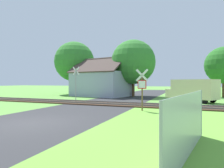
% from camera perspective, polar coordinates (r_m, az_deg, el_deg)
% --- Properties ---
extents(ground_plane, '(160.00, 160.00, 0.00)m').
position_cam_1_polar(ground_plane, '(10.60, -22.40, -10.33)').
color(ground_plane, '#5B933D').
extents(road_asphalt, '(6.53, 80.00, 0.01)m').
position_cam_1_polar(road_asphalt, '(12.11, -15.80, -8.92)').
color(road_asphalt, '#2D2D30').
rests_on(road_asphalt, ground).
extents(grass_verge, '(6.00, 20.00, 0.01)m').
position_cam_1_polar(grass_verge, '(5.97, 11.80, -19.01)').
color(grass_verge, '#64A237').
rests_on(grass_verge, ground).
extents(rail_track, '(60.00, 2.60, 0.22)m').
position_cam_1_polar(rail_track, '(17.92, -2.65, -5.61)').
color(rail_track, '#422D1E').
rests_on(rail_track, ground).
extents(stop_sign_near, '(0.88, 0.14, 2.90)m').
position_cam_1_polar(stop_sign_near, '(13.94, 8.59, -0.76)').
color(stop_sign_near, brown).
rests_on(stop_sign_near, ground).
extents(crossing_sign_far, '(0.88, 0.16, 3.59)m').
position_cam_1_polar(crossing_sign_far, '(21.31, -10.29, 0.79)').
color(crossing_sign_far, '#9E9EA5').
rests_on(crossing_sign_far, ground).
extents(house, '(8.91, 7.52, 5.40)m').
position_cam_1_polar(house, '(28.17, -2.87, 0.32)').
color(house, '#99A3B7').
rests_on(house, ground).
extents(tree_center, '(6.06, 6.06, 7.73)m').
position_cam_1_polar(tree_center, '(27.58, 6.08, 6.24)').
color(tree_center, '#513823').
rests_on(tree_center, ground).
extents(tree_far, '(4.72, 4.72, 6.48)m').
position_cam_1_polar(tree_far, '(29.18, 29.38, 4.70)').
color(tree_far, '#513823').
rests_on(tree_far, ground).
extents(tree_left, '(6.37, 6.37, 8.43)m').
position_cam_1_polar(tree_left, '(32.83, -10.68, 6.29)').
color(tree_left, '#513823').
rests_on(tree_left, ground).
extents(mail_truck, '(5.15, 4.12, 2.24)m').
position_cam_1_polar(mail_truck, '(21.42, 22.06, -1.46)').
color(mail_truck, beige).
rests_on(mail_truck, ground).
extents(fence_panel, '(0.92, 4.71, 1.70)m').
position_cam_1_polar(fence_panel, '(5.84, 21.03, -10.86)').
color(fence_panel, '#9E9EA5').
rests_on(fence_panel, ground).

